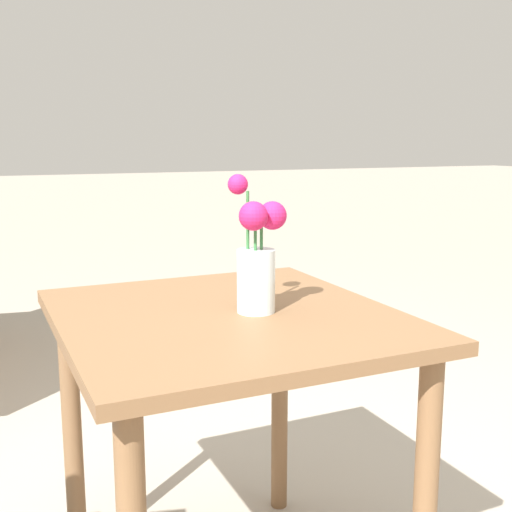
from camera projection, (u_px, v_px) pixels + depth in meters
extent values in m
cube|color=brown|center=(226.00, 319.00, 1.45)|extent=(0.74, 0.81, 0.03)
cylinder|color=brown|center=(72.00, 435.00, 1.70)|extent=(0.05, 0.05, 0.72)
cylinder|color=brown|center=(280.00, 397.00, 1.95)|extent=(0.05, 0.05, 0.72)
cylinder|color=silver|center=(256.00, 281.00, 1.44)|extent=(0.09, 0.09, 0.14)
cylinder|color=silver|center=(256.00, 293.00, 1.44)|extent=(0.08, 0.08, 0.08)
cylinder|color=#337038|center=(261.00, 266.00, 1.44)|extent=(0.01, 0.01, 0.19)
sphere|color=#D11E60|center=(272.00, 216.00, 1.42)|extent=(0.06, 0.06, 0.06)
cylinder|color=#337038|center=(248.00, 250.00, 1.44)|extent=(0.01, 0.01, 0.26)
sphere|color=#D11E60|center=(238.00, 184.00, 1.42)|extent=(0.05, 0.05, 0.05)
cylinder|color=#337038|center=(255.00, 266.00, 1.42)|extent=(0.01, 0.01, 0.19)
sphere|color=#D11E60|center=(253.00, 216.00, 1.38)|extent=(0.06, 0.06, 0.06)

